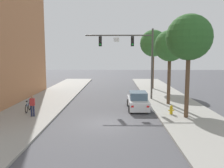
# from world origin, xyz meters

# --- Properties ---
(ground_plane) EXTENTS (120.00, 120.00, 0.00)m
(ground_plane) POSITION_xyz_m (0.00, 0.00, 0.00)
(ground_plane) COLOR #4C4C51
(sidewalk_left) EXTENTS (5.00, 60.00, 0.15)m
(sidewalk_left) POSITION_xyz_m (-6.50, 0.00, 0.07)
(sidewalk_left) COLOR #99968E
(sidewalk_left) RESTS_ON ground
(sidewalk_right) EXTENTS (5.00, 60.00, 0.15)m
(sidewalk_right) POSITION_xyz_m (6.50, 0.00, 0.07)
(sidewalk_right) COLOR #99968E
(sidewalk_right) RESTS_ON ground
(traffic_signal_mast) EXTENTS (7.22, 0.38, 7.50)m
(traffic_signal_mast) POSITION_xyz_m (2.54, 8.90, 5.37)
(traffic_signal_mast) COLOR #514C47
(traffic_signal_mast) RESTS_ON sidewalk_right
(car_lead_white) EXTENTS (1.84, 4.24, 1.60)m
(car_lead_white) POSITION_xyz_m (2.71, 4.60, 0.72)
(car_lead_white) COLOR silver
(car_lead_white) RESTS_ON ground
(pedestrian_sidewalk_left_walker) EXTENTS (0.36, 0.22, 1.64)m
(pedestrian_sidewalk_left_walker) POSITION_xyz_m (-5.77, 1.33, 1.06)
(pedestrian_sidewalk_left_walker) COLOR #232847
(pedestrian_sidewalk_left_walker) RESTS_ON sidewalk_left
(bicycle_leaning) EXTENTS (0.26, 1.77, 0.98)m
(bicycle_leaning) POSITION_xyz_m (-6.69, 2.83, 0.54)
(bicycle_leaning) COLOR black
(bicycle_leaning) RESTS_ON sidewalk_left
(fire_hydrant) EXTENTS (0.48, 0.24, 0.72)m
(fire_hydrant) POSITION_xyz_m (5.18, 2.18, 0.51)
(fire_hydrant) COLOR gold
(fire_hydrant) RESTS_ON sidewalk_right
(street_tree_nearest) EXTENTS (3.39, 3.39, 7.74)m
(street_tree_nearest) POSITION_xyz_m (6.10, 1.24, 6.15)
(street_tree_nearest) COLOR brown
(street_tree_nearest) RESTS_ON sidewalk_right
(street_tree_second) EXTENTS (2.98, 2.98, 7.10)m
(street_tree_second) POSITION_xyz_m (5.85, 6.25, 5.70)
(street_tree_second) COLOR brown
(street_tree_second) RESTS_ON sidewalk_right
(street_tree_third) EXTENTS (3.73, 3.73, 8.22)m
(street_tree_third) POSITION_xyz_m (5.96, 16.97, 6.47)
(street_tree_third) COLOR brown
(street_tree_third) RESTS_ON sidewalk_right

